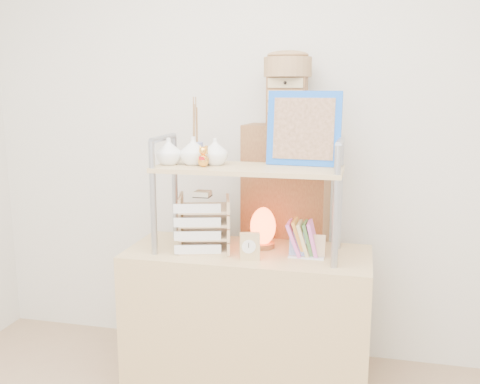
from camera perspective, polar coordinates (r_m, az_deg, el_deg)
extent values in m
cube|color=silver|center=(3.04, 2.91, 6.43)|extent=(3.40, 0.02, 2.60)
cube|color=tan|center=(2.79, 0.82, -13.68)|extent=(1.20, 0.50, 0.75)
cube|color=brown|center=(3.01, 4.85, -5.79)|extent=(0.47, 0.28, 1.35)
cylinder|color=#989CA6|center=(2.58, -9.25, -0.70)|extent=(0.03, 0.03, 0.55)
cylinder|color=#989CA6|center=(2.85, -6.96, 0.49)|extent=(0.03, 0.03, 0.55)
cylinder|color=#989CA6|center=(2.67, -8.21, 5.71)|extent=(0.03, 0.30, 0.03)
cylinder|color=#989CA6|center=(2.39, 10.21, -1.66)|extent=(0.03, 0.03, 0.55)
cylinder|color=#989CA6|center=(2.68, 10.57, -0.28)|extent=(0.03, 0.03, 0.55)
cylinder|color=#989CA6|center=(2.49, 10.62, 5.26)|extent=(0.03, 0.30, 0.03)
cube|color=tan|center=(2.57, 0.87, 2.48)|extent=(0.90, 0.34, 0.02)
imported|color=white|center=(2.65, -7.60, 4.33)|extent=(0.13, 0.13, 0.13)
imported|color=white|center=(2.63, -5.00, 4.40)|extent=(0.13, 0.13, 0.14)
imported|color=white|center=(2.62, -2.66, 4.33)|extent=(0.13, 0.13, 0.13)
cylinder|color=#2842B0|center=(2.75, -4.67, 4.30)|extent=(0.07, 0.07, 0.10)
cube|color=blue|center=(2.60, 6.82, 6.73)|extent=(0.36, 0.08, 0.36)
cube|color=brown|center=(2.59, 6.79, 6.72)|extent=(0.30, 0.06, 0.29)
cube|color=#DB60B6|center=(2.59, 7.82, -4.94)|extent=(0.06, 0.12, 0.17)
cube|color=#528944|center=(2.61, 7.38, -4.80)|extent=(0.06, 0.12, 0.17)
cube|color=#D1BA7D|center=(2.59, 6.85, -4.89)|extent=(0.07, 0.13, 0.17)
cube|color=gold|center=(2.61, 6.42, -4.75)|extent=(0.07, 0.14, 0.17)
cube|color=#DB60B6|center=(2.60, 5.88, -4.84)|extent=(0.08, 0.14, 0.16)
cube|color=tan|center=(2.70, -3.80, -5.91)|extent=(0.30, 0.28, 0.01)
cube|color=white|center=(2.59, -4.53, -6.13)|extent=(0.22, 0.07, 0.04)
cube|color=tan|center=(2.69, -3.82, -4.53)|extent=(0.30, 0.28, 0.01)
cube|color=white|center=(2.58, -4.55, -4.70)|extent=(0.22, 0.07, 0.04)
cube|color=tan|center=(2.67, -3.84, -3.14)|extent=(0.30, 0.28, 0.01)
cube|color=white|center=(2.56, -4.58, -3.24)|extent=(0.22, 0.07, 0.04)
cube|color=tan|center=(2.65, -3.85, -1.72)|extent=(0.30, 0.28, 0.01)
cube|color=white|center=(2.54, -4.60, -1.77)|extent=(0.22, 0.07, 0.04)
cube|color=beige|center=(2.62, -4.00, -0.20)|extent=(0.07, 0.07, 0.03)
cylinder|color=brown|center=(2.71, 2.45, -5.68)|extent=(0.12, 0.12, 0.03)
ellipsoid|color=#FE4D1E|center=(2.68, 2.47, -3.57)|extent=(0.14, 0.13, 0.18)
cube|color=tan|center=(2.51, 1.04, -5.84)|extent=(0.10, 0.07, 0.13)
cylinder|color=white|center=(2.49, 0.94, -5.85)|extent=(0.06, 0.02, 0.07)
cube|color=white|center=(2.57, 7.08, -6.91)|extent=(0.17, 0.05, 0.01)
cube|color=#204897|center=(2.56, 6.18, -5.51)|extent=(0.08, 0.03, 0.11)
cube|color=tan|center=(2.56, 8.19, -5.67)|extent=(0.08, 0.02, 0.10)
cube|color=brown|center=(2.86, 5.05, 9.63)|extent=(0.20, 0.15, 0.25)
cube|color=tan|center=(2.79, 4.79, 7.67)|extent=(0.18, 0.01, 0.05)
cube|color=tan|center=(2.78, 4.81, 8.96)|extent=(0.18, 0.01, 0.05)
cube|color=tan|center=(2.78, 4.83, 10.24)|extent=(0.18, 0.01, 0.05)
cube|color=tan|center=(2.78, 4.85, 11.53)|extent=(0.18, 0.01, 0.05)
cylinder|color=brown|center=(2.86, 5.11, 13.14)|extent=(0.25, 0.25, 0.10)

